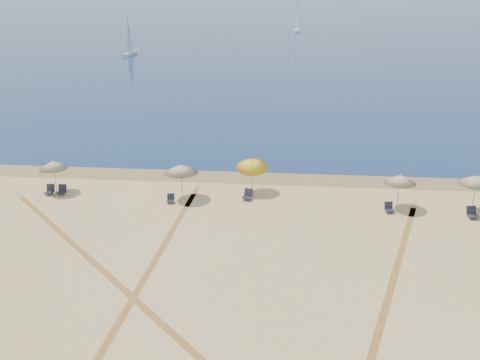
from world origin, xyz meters
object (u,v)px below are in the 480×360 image
Objects in this scene: chair_2 at (62,190)px; sailboat_0 at (297,23)px; umbrella_2 at (181,169)px; sailboat_1 at (129,44)px; umbrella_1 at (53,165)px; umbrella_5 at (477,180)px; chair_1 at (50,190)px; chair_6 at (472,213)px; umbrella_4 at (400,179)px; chair_3 at (171,199)px; chair_4 at (248,195)px; chair_5 at (389,208)px; umbrella_3 at (252,164)px.

sailboat_0 reaches higher than chair_2.
sailboat_1 is at bearing 109.11° from umbrella_2.
umbrella_5 is at bearing -1.88° from umbrella_1.
chair_1 is 27.94m from chair_6.
umbrella_1 is at bearing 53.37° from chair_1.
umbrella_2 is 0.29× the size of sailboat_0.
umbrella_1 is at bearing 178.36° from umbrella_4.
sailboat_1 reaches higher than umbrella_1.
umbrella_4 is at bearing -4.68° from chair_3.
sailboat_0 is at bearing 78.91° from chair_3.
umbrella_2 is at bearing -161.90° from chair_4.
chair_2 is 126.97m from sailboat_0.
umbrella_2 is at bearing 178.12° from umbrella_5.
chair_1 is 127.15m from sailboat_0.
umbrella_2 is 3.64× the size of chair_2.
chair_3 is (-0.63, -0.78, -1.88)m from umbrella_2.
chair_1 is 0.09× the size of sailboat_1.
chair_5 is (22.91, -0.92, -0.02)m from chair_1.
umbrella_2 is 2.13m from chair_3.
umbrella_3 is at bearing 16.71° from chair_3.
umbrella_1 is 27.89m from umbrella_5.
sailboat_1 is (-38.75, 71.02, 0.19)m from umbrella_4.
umbrella_4 reaches higher than chair_3.
sailboat_0 is (18.49, 125.60, 2.28)m from chair_2.
umbrella_3 reaches higher than umbrella_5.
chair_6 is (27.91, -1.36, 0.01)m from chair_1.
chair_1 reaches higher than chair_5.
umbrella_5 is (27.88, -0.92, 0.20)m from umbrella_1.
umbrella_2 is 18.77m from chair_6.
chair_3 is (8.65, -0.68, -0.04)m from chair_1.
umbrella_3 reaches higher than chair_2.
umbrella_1 is 126.69m from sailboat_0.
sailboat_1 reaches higher than umbrella_3.
chair_6 reaches higher than chair_4.
umbrella_2 is at bearing -67.11° from sailboat_1.
umbrella_3 is 14.16m from chair_1.
umbrella_1 is 0.32× the size of sailboat_1.
chair_5 is 0.92× the size of chair_6.
chair_3 is (8.35, -1.08, -1.77)m from umbrella_1.
chair_4 is at bearing 176.58° from umbrella_4.
sailboat_1 reaches higher than chair_4.
sailboat_0 reaches higher than sailboat_1.
umbrella_5 reaches higher than chair_2.
sailboat_1 is at bearing -123.24° from sailboat_0.
chair_6 is 0.10× the size of sailboat_1.
sailboat_0 reaches higher than umbrella_2.
umbrella_2 is 9.46m from chair_1.
umbrella_1 is at bearing 166.75° from chair_5.
chair_5 is (-5.27, -0.41, -1.95)m from umbrella_5.
chair_6 is 0.09× the size of sailboat_0.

